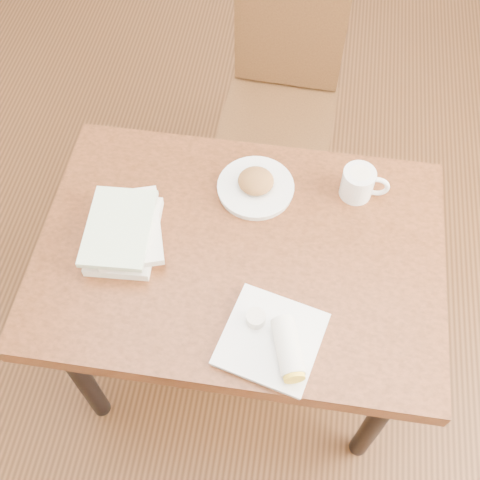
# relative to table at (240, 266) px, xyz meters

# --- Properties ---
(ground) EXTENTS (4.00, 5.00, 0.01)m
(ground) POSITION_rel_table_xyz_m (0.00, 0.00, -0.67)
(ground) COLOR #472814
(ground) RESTS_ON ground
(table) EXTENTS (1.12, 0.78, 0.75)m
(table) POSITION_rel_table_xyz_m (0.00, 0.00, 0.00)
(table) COLOR brown
(table) RESTS_ON ground
(chair_far) EXTENTS (0.44, 0.44, 0.95)m
(chair_far) POSITION_rel_table_xyz_m (0.03, 0.83, -0.11)
(chair_far) COLOR #472C14
(chair_far) RESTS_ON ground
(plate_scone) EXTENTS (0.23, 0.23, 0.07)m
(plate_scone) POSITION_rel_table_xyz_m (0.01, 0.21, 0.11)
(plate_scone) COLOR white
(plate_scone) RESTS_ON table
(coffee_mug) EXTENTS (0.14, 0.09, 0.09)m
(coffee_mug) POSITION_rel_table_xyz_m (0.31, 0.24, 0.14)
(coffee_mug) COLOR white
(coffee_mug) RESTS_ON table
(plate_burrito) EXTENTS (0.29, 0.29, 0.08)m
(plate_burrito) POSITION_rel_table_xyz_m (0.13, -0.27, 0.11)
(plate_burrito) COLOR white
(plate_burrito) RESTS_ON table
(book_stack) EXTENTS (0.24, 0.29, 0.07)m
(book_stack) POSITION_rel_table_xyz_m (-0.32, -0.01, 0.12)
(book_stack) COLOR white
(book_stack) RESTS_ON table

